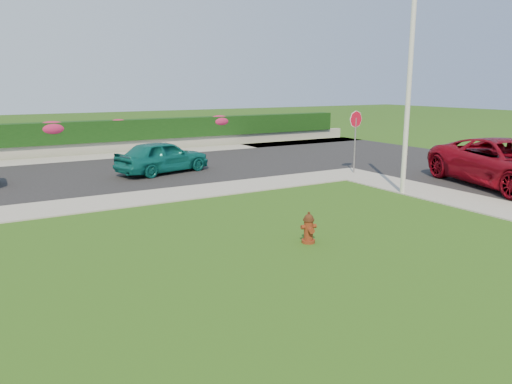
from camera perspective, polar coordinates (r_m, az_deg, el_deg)
ground at (r=9.59m, az=14.16°, el=-10.08°), size 120.00×120.00×0.00m
street_far at (r=20.58m, az=-26.29°, el=1.01°), size 26.00×8.00×0.04m
curb_corner at (r=20.56m, az=10.55°, el=2.07°), size 2.00×2.00×0.04m
sidewalk_beyond at (r=26.03m, az=-18.42°, el=3.76°), size 34.00×2.00×0.04m
retaining_wall at (r=27.45m, az=-19.14°, el=4.71°), size 34.00×0.40×0.60m
hedge at (r=27.46m, az=-19.31°, el=6.49°), size 32.00×0.90×1.10m
fire_hydrant at (r=11.51m, az=6.04°, el=-4.15°), size 0.38×0.36×0.73m
suv_red at (r=19.42m, az=26.82°, el=2.93°), size 4.34×6.57×1.68m
sedan_teal at (r=20.59m, az=-10.62°, el=4.00°), size 4.17×2.54×1.33m
utility_pole at (r=16.94m, az=17.01°, el=10.36°), size 0.16×0.16×6.36m
stop_sign at (r=20.55m, az=11.31°, el=7.30°), size 0.69×0.10×2.55m
flower_clump_d at (r=27.10m, az=-22.26°, el=6.74°), size 1.49×0.96×0.75m
flower_clump_e at (r=27.77m, az=-15.45°, el=7.49°), size 1.07×0.68×0.53m
flower_clump_f at (r=29.90m, az=-4.22°, el=8.08°), size 1.40×0.90×0.70m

